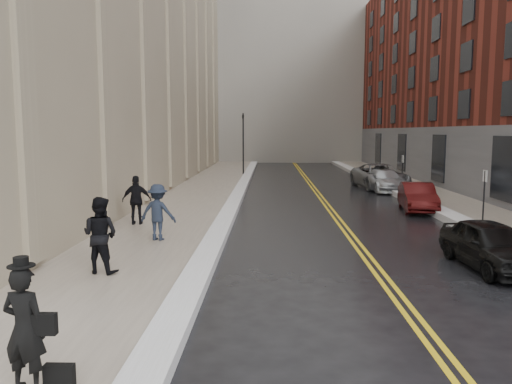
# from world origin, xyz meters

# --- Properties ---
(ground) EXTENTS (160.00, 160.00, 0.00)m
(ground) POSITION_xyz_m (0.00, 0.00, 0.00)
(ground) COLOR black
(ground) RESTS_ON ground
(sidewalk_left) EXTENTS (4.00, 64.00, 0.15)m
(sidewalk_left) POSITION_xyz_m (-4.50, 16.00, 0.07)
(sidewalk_left) COLOR gray
(sidewalk_left) RESTS_ON ground
(sidewalk_right) EXTENTS (3.00, 64.00, 0.15)m
(sidewalk_right) POSITION_xyz_m (9.00, 16.00, 0.07)
(sidewalk_right) COLOR gray
(sidewalk_right) RESTS_ON ground
(lane_stripe_a) EXTENTS (0.12, 64.00, 0.01)m
(lane_stripe_a) POSITION_xyz_m (2.38, 16.00, 0.00)
(lane_stripe_a) COLOR gold
(lane_stripe_a) RESTS_ON ground
(lane_stripe_b) EXTENTS (0.12, 64.00, 0.01)m
(lane_stripe_b) POSITION_xyz_m (2.62, 16.00, 0.00)
(lane_stripe_b) COLOR gold
(lane_stripe_b) RESTS_ON ground
(snow_ridge_left) EXTENTS (0.70, 60.80, 0.26)m
(snow_ridge_left) POSITION_xyz_m (-2.20, 16.00, 0.13)
(snow_ridge_left) COLOR white
(snow_ridge_left) RESTS_ON ground
(snow_ridge_right) EXTENTS (0.85, 60.80, 0.30)m
(snow_ridge_right) POSITION_xyz_m (7.15, 16.00, 0.15)
(snow_ridge_right) COLOR white
(snow_ridge_right) RESTS_ON ground
(tower_far_right) EXTENTS (22.00, 18.00, 44.00)m
(tower_far_right) POSITION_xyz_m (14.00, 66.00, 22.00)
(tower_far_right) COLOR slate
(tower_far_right) RESTS_ON ground
(traffic_signal) EXTENTS (0.18, 0.15, 5.20)m
(traffic_signal) POSITION_xyz_m (-2.60, 30.00, 3.08)
(traffic_signal) COLOR black
(traffic_signal) RESTS_ON ground
(parking_sign_near) EXTENTS (0.06, 0.35, 2.23)m
(parking_sign_near) POSITION_xyz_m (7.90, 8.00, 1.36)
(parking_sign_near) COLOR black
(parking_sign_near) RESTS_ON ground
(parking_sign_far) EXTENTS (0.06, 0.35, 2.23)m
(parking_sign_far) POSITION_xyz_m (7.90, 20.00, 1.36)
(parking_sign_far) COLOR black
(parking_sign_far) RESTS_ON ground
(car_black) EXTENTS (1.82, 3.96, 1.32)m
(car_black) POSITION_xyz_m (5.59, 2.00, 0.66)
(car_black) COLOR black
(car_black) RESTS_ON ground
(car_maroon) EXTENTS (1.91, 4.15, 1.32)m
(car_maroon) POSITION_xyz_m (6.53, 11.97, 0.66)
(car_maroon) COLOR #400B0B
(car_maroon) RESTS_ON ground
(car_silver_near) EXTENTS (2.05, 4.69, 1.34)m
(car_silver_near) POSITION_xyz_m (6.80, 19.85, 0.67)
(car_silver_near) COLOR #B7BABF
(car_silver_near) RESTS_ON ground
(car_silver_far) EXTENTS (3.23, 6.00, 1.60)m
(car_silver_far) POSITION_xyz_m (6.80, 21.29, 0.80)
(car_silver_far) COLOR gray
(car_silver_far) RESTS_ON ground
(pedestrian_main) EXTENTS (0.70, 0.52, 1.75)m
(pedestrian_main) POSITION_xyz_m (-3.72, -4.91, 1.03)
(pedestrian_main) COLOR black
(pedestrian_main) RESTS_ON sidewalk_left
(pedestrian_a) EXTENTS (1.10, 0.95, 1.94)m
(pedestrian_a) POSITION_xyz_m (-4.65, 0.85, 1.12)
(pedestrian_a) COLOR black
(pedestrian_a) RESTS_ON sidewalk_left
(pedestrian_b) EXTENTS (1.29, 0.88, 1.85)m
(pedestrian_b) POSITION_xyz_m (-4.05, 4.69, 1.07)
(pedestrian_b) COLOR #1C2333
(pedestrian_b) RESTS_ON sidewalk_left
(pedestrian_c) EXTENTS (1.15, 0.59, 1.88)m
(pedestrian_c) POSITION_xyz_m (-5.49, 7.45, 1.09)
(pedestrian_c) COLOR black
(pedestrian_c) RESTS_ON sidewalk_left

